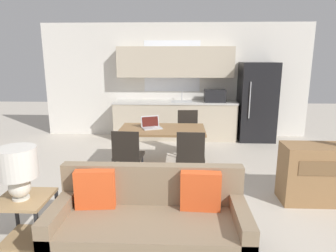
{
  "coord_description": "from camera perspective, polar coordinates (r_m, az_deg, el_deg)",
  "views": [
    {
      "loc": [
        0.13,
        -2.69,
        1.93
      ],
      "look_at": [
        -0.05,
        1.5,
        0.95
      ],
      "focal_mm": 32.0,
      "sensor_mm": 36.0,
      "label": 1
    }
  ],
  "objects": [
    {
      "name": "ground_plane",
      "position": [
        3.31,
        -0.29,
        -22.49
      ],
      "size": [
        20.0,
        20.0,
        0.0
      ],
      "primitive_type": "plane",
      "color": "beige"
    },
    {
      "name": "wall_back",
      "position": [
        7.34,
        1.41,
        8.65
      ],
      "size": [
        6.4,
        0.07,
        2.7
      ],
      "color": "silver",
      "rests_on": "ground_plane"
    },
    {
      "name": "kitchen_counter",
      "position": [
        7.1,
        1.51,
        4.34
      ],
      "size": [
        2.88,
        0.65,
        2.15
      ],
      "color": "beige",
      "rests_on": "ground_plane"
    },
    {
      "name": "refrigerator",
      "position": [
        7.22,
        16.55,
        4.4
      ],
      "size": [
        0.81,
        0.7,
        1.8
      ],
      "color": "black",
      "rests_on": "ground_plane"
    },
    {
      "name": "dining_table",
      "position": [
        5.14,
        -1.1,
        -1.17
      ],
      "size": [
        1.45,
        0.86,
        0.72
      ],
      "color": "olive",
      "rests_on": "ground_plane"
    },
    {
      "name": "couch",
      "position": [
        3.11,
        -3.44,
        -17.66
      ],
      "size": [
        1.88,
        0.8,
        0.84
      ],
      "color": "#3D2D1E",
      "rests_on": "ground_plane"
    },
    {
      "name": "side_table",
      "position": [
        3.43,
        -25.5,
        -14.97
      ],
      "size": [
        0.5,
        0.5,
        0.57
      ],
      "color": "tan",
      "rests_on": "ground_plane"
    },
    {
      "name": "table_lamp",
      "position": [
        3.22,
        -26.76,
        -7.04
      ],
      "size": [
        0.38,
        0.38,
        0.52
      ],
      "color": "silver",
      "rests_on": "side_table"
    },
    {
      "name": "credenza",
      "position": [
        4.58,
        28.39,
        -8.04
      ],
      "size": [
        1.26,
        0.45,
        0.79
      ],
      "color": "olive",
      "rests_on": "ground_plane"
    },
    {
      "name": "dining_chair_near_right",
      "position": [
        4.44,
        4.3,
        -5.61
      ],
      "size": [
        0.43,
        0.43,
        0.88
      ],
      "rotation": [
        0.0,
        0.0,
        3.11
      ],
      "color": "black",
      "rests_on": "ground_plane"
    },
    {
      "name": "dining_chair_near_left",
      "position": [
        4.52,
        -7.67,
        -5.36
      ],
      "size": [
        0.44,
        0.44,
        0.88
      ],
      "rotation": [
        0.0,
        0.0,
        3.08
      ],
      "color": "black",
      "rests_on": "ground_plane"
    },
    {
      "name": "dining_chair_far_right",
      "position": [
        5.92,
        3.83,
        -0.82
      ],
      "size": [
        0.44,
        0.44,
        0.88
      ],
      "rotation": [
        0.0,
        0.0,
        0.05
      ],
      "color": "black",
      "rests_on": "ground_plane"
    },
    {
      "name": "laptop",
      "position": [
        5.17,
        -3.23,
        0.16
      ],
      "size": [
        0.39,
        0.36,
        0.2
      ],
      "rotation": [
        0.0,
        0.0,
        0.39
      ],
      "color": "#B7BABC",
      "rests_on": "dining_table"
    }
  ]
}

